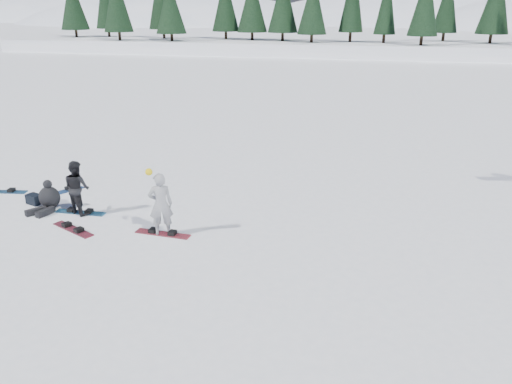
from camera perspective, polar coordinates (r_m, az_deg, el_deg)
ground at (r=13.35m, az=-8.05°, el=-4.69°), size 420.00×420.00×0.00m
alpine_backdrop at (r=201.97m, az=9.37°, el=14.58°), size 412.50×227.00×53.20m
snowboarder_woman at (r=13.06m, az=-10.86°, el=-1.36°), size 0.73×0.63×1.84m
snowboarder_man at (r=15.09m, az=-19.77°, el=0.49°), size 0.94×0.84×1.58m
seated_rider at (r=15.86m, az=-22.65°, el=-0.67°), size 0.79×1.15×0.89m
gear_bag at (r=16.53m, az=-24.01°, el=-0.76°), size 0.52×0.42×0.30m
snowboard_woman at (r=13.39m, az=-10.61°, el=-4.71°), size 1.51×0.35×0.03m
snowboard_man at (r=15.36m, az=-19.43°, el=-2.22°), size 1.51×0.34×0.03m
snowboard_loose_c at (r=18.05m, az=-26.91°, el=0.03°), size 1.53×0.54×0.03m
snowboard_loose_a at (r=17.24m, az=-21.44°, el=-0.03°), size 1.00×1.44×0.03m
snowboard_loose_b at (r=14.29m, az=-20.18°, el=-4.02°), size 1.48×0.87×0.03m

